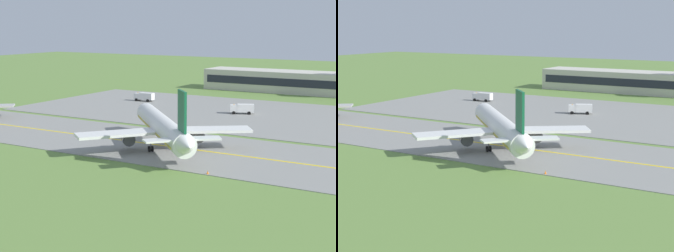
% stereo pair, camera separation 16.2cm
% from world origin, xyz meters
% --- Properties ---
extents(ground_plane, '(500.00, 500.00, 0.00)m').
position_xyz_m(ground_plane, '(0.00, 0.00, 0.00)').
color(ground_plane, olive).
extents(taxiway_strip, '(240.00, 28.00, 0.10)m').
position_xyz_m(taxiway_strip, '(0.00, 0.00, 0.05)').
color(taxiway_strip, gray).
rests_on(taxiway_strip, ground).
extents(apron_pad, '(140.00, 52.00, 0.10)m').
position_xyz_m(apron_pad, '(10.00, 42.00, 0.05)').
color(apron_pad, gray).
rests_on(apron_pad, ground).
extents(taxiway_centreline, '(220.00, 0.60, 0.01)m').
position_xyz_m(taxiway_centreline, '(0.00, 0.00, 0.11)').
color(taxiway_centreline, yellow).
rests_on(taxiway_centreline, taxiway_strip).
extents(airplane_lead, '(30.54, 31.89, 12.70)m').
position_xyz_m(airplane_lead, '(1.98, -2.42, 4.13)').
color(airplane_lead, white).
rests_on(airplane_lead, ground).
extents(service_truck_baggage, '(6.14, 2.70, 2.60)m').
position_xyz_m(service_truck_baggage, '(-35.24, 48.40, 1.53)').
color(service_truck_baggage, silver).
rests_on(service_truck_baggage, ground).
extents(service_truck_fuel, '(6.32, 4.30, 2.60)m').
position_xyz_m(service_truck_fuel, '(-1.08, 41.88, 1.53)').
color(service_truck_fuel, silver).
rests_on(service_truck_fuel, ground).
extents(terminal_building, '(68.43, 13.23, 8.28)m').
position_xyz_m(terminal_building, '(-0.02, 91.87, 3.55)').
color(terminal_building, beige).
rests_on(terminal_building, ground).
extents(traffic_cone_near_edge, '(0.44, 0.44, 0.60)m').
position_xyz_m(traffic_cone_near_edge, '(16.73, -13.50, 0.30)').
color(traffic_cone_near_edge, orange).
rests_on(traffic_cone_near_edge, ground).
extents(traffic_cone_mid_edge, '(0.44, 0.44, 0.60)m').
position_xyz_m(traffic_cone_mid_edge, '(-3.51, 11.10, 0.30)').
color(traffic_cone_mid_edge, orange).
rests_on(traffic_cone_mid_edge, ground).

